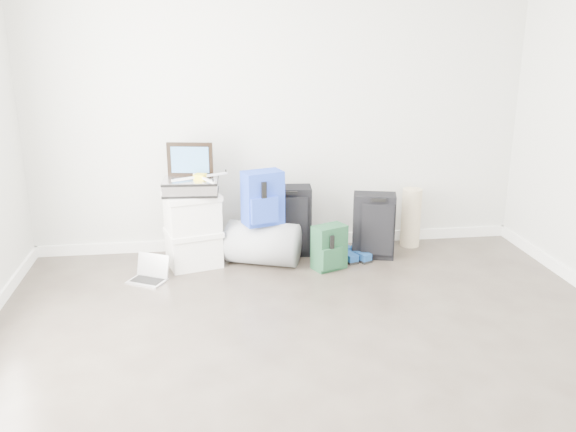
{
  "coord_description": "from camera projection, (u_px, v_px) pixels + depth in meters",
  "views": [
    {
      "loc": [
        -0.67,
        -2.95,
        2.0
      ],
      "look_at": [
        -0.01,
        1.9,
        0.48
      ],
      "focal_mm": 38.0,
      "sensor_mm": 36.0,
      "label": 1
    }
  ],
  "objects": [
    {
      "name": "green_backpack",
      "position": [
        330.0,
        248.0,
        5.21
      ],
      "size": [
        0.32,
        0.29,
        0.39
      ],
      "rotation": [
        0.0,
        0.0,
        0.42
      ],
      "color": "#12321C",
      "rests_on": "ground"
    },
    {
      "name": "blue_backpack",
      "position": [
        263.0,
        199.0,
        5.18
      ],
      "size": [
        0.37,
        0.32,
        0.46
      ],
      "rotation": [
        0.0,
        0.0,
        0.31
      ],
      "color": "#1B36B3",
      "rests_on": "duffel_bag"
    },
    {
      "name": "laptop",
      "position": [
        150.0,
        274.0,
        5.02
      ],
      "size": [
        0.36,
        0.32,
        0.21
      ],
      "rotation": [
        0.0,
        0.0,
        -0.5
      ],
      "color": "silver",
      "rests_on": "ground"
    },
    {
      "name": "shoes",
      "position": [
        354.0,
        256.0,
        5.45
      ],
      "size": [
        0.29,
        0.26,
        0.08
      ],
      "rotation": [
        0.0,
        0.0,
        0.37
      ],
      "color": "black",
      "rests_on": "ground"
    },
    {
      "name": "carry_on",
      "position": [
        374.0,
        226.0,
        5.46
      ],
      "size": [
        0.42,
        0.32,
        0.59
      ],
      "rotation": [
        0.0,
        0.0,
        -0.26
      ],
      "color": "black",
      "rests_on": "ground"
    },
    {
      "name": "drone",
      "position": [
        200.0,
        177.0,
        5.11
      ],
      "size": [
        0.47,
        0.47,
        0.05
      ],
      "rotation": [
        0.0,
        0.0,
        -0.34
      ],
      "color": "yellow",
      "rests_on": "briefcase"
    },
    {
      "name": "boxes_stack",
      "position": [
        193.0,
        230.0,
        5.26
      ],
      "size": [
        0.53,
        0.47,
        0.65
      ],
      "rotation": [
        0.0,
        0.0,
        0.27
      ],
      "color": "silver",
      "rests_on": "ground"
    },
    {
      "name": "large_suitcase",
      "position": [
        289.0,
        221.0,
        5.53
      ],
      "size": [
        0.43,
        0.3,
        0.63
      ],
      "rotation": [
        0.0,
        0.0,
        -0.09
      ],
      "color": "black",
      "rests_on": "ground"
    },
    {
      "name": "ground",
      "position": [
        335.0,
        394.0,
        3.47
      ],
      "size": [
        5.0,
        5.0,
        0.0
      ],
      "primitive_type": "plane",
      "color": "#332B25",
      "rests_on": "ground"
    },
    {
      "name": "duffel_bag",
      "position": [
        263.0,
        243.0,
        5.33
      ],
      "size": [
        0.71,
        0.58,
        0.38
      ],
      "primitive_type": "cylinder",
      "rotation": [
        0.0,
        1.57,
        -0.38
      ],
      "color": "gray",
      "rests_on": "ground"
    },
    {
      "name": "rolled_rug",
      "position": [
        411.0,
        218.0,
        5.75
      ],
      "size": [
        0.18,
        0.18,
        0.56
      ],
      "primitive_type": "cylinder",
      "color": "tan",
      "rests_on": "ground"
    },
    {
      "name": "briefcase",
      "position": [
        191.0,
        187.0,
        5.14
      ],
      "size": [
        0.47,
        0.36,
        0.13
      ],
      "primitive_type": "cube",
      "rotation": [
        0.0,
        0.0,
        -0.06
      ],
      "color": "#B2B2B7",
      "rests_on": "boxes_stack"
    },
    {
      "name": "room_envelope",
      "position": [
        342.0,
        86.0,
        2.98
      ],
      "size": [
        4.52,
        5.02,
        2.71
      ],
      "color": "beige",
      "rests_on": "ground"
    },
    {
      "name": "painting",
      "position": [
        190.0,
        160.0,
        5.17
      ],
      "size": [
        0.39,
        0.1,
        0.29
      ],
      "rotation": [
        0.0,
        0.0,
        -0.19
      ],
      "color": "black",
      "rests_on": "briefcase"
    }
  ]
}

